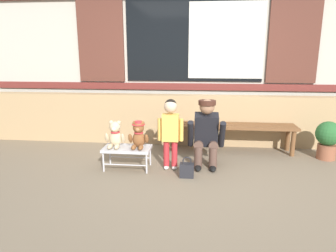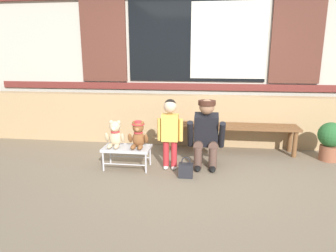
% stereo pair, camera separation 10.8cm
% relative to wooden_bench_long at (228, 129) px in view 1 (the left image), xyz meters
% --- Properties ---
extents(ground_plane, '(60.00, 60.00, 0.00)m').
position_rel_wooden_bench_long_xyz_m(ground_plane, '(-0.58, -1.06, -0.37)').
color(ground_plane, '#756651').
extents(brick_low_wall, '(7.97, 0.25, 0.85)m').
position_rel_wooden_bench_long_xyz_m(brick_low_wall, '(-0.58, 0.37, 0.05)').
color(brick_low_wall, tan).
rests_on(brick_low_wall, ground).
extents(shop_facade, '(8.13, 0.26, 3.60)m').
position_rel_wooden_bench_long_xyz_m(shop_facade, '(-0.58, 0.88, 1.43)').
color(shop_facade, '#B7B2A3').
rests_on(shop_facade, ground).
extents(wooden_bench_long, '(2.10, 0.40, 0.44)m').
position_rel_wooden_bench_long_xyz_m(wooden_bench_long, '(0.00, 0.00, 0.00)').
color(wooden_bench_long, brown).
rests_on(wooden_bench_long, ground).
extents(small_display_bench, '(0.64, 0.36, 0.30)m').
position_rel_wooden_bench_long_xyz_m(small_display_bench, '(-1.42, -0.91, -0.11)').
color(small_display_bench, '#BCBCC1').
rests_on(small_display_bench, ground).
extents(teddy_bear_plain, '(0.28, 0.26, 0.36)m').
position_rel_wooden_bench_long_xyz_m(teddy_bear_plain, '(-1.58, -0.91, 0.09)').
color(teddy_bear_plain, '#CCB289').
rests_on(teddy_bear_plain, small_display_bench).
extents(teddy_bear_with_hat, '(0.28, 0.27, 0.36)m').
position_rel_wooden_bench_long_xyz_m(teddy_bear_with_hat, '(-1.26, -0.91, 0.10)').
color(teddy_bear_with_hat, brown).
rests_on(teddy_bear_with_hat, small_display_bench).
extents(child_standing, '(0.35, 0.18, 0.96)m').
position_rel_wooden_bench_long_xyz_m(child_standing, '(-0.84, -0.86, 0.22)').
color(child_standing, '#B7282D').
rests_on(child_standing, ground).
extents(adult_crouching, '(0.50, 0.49, 0.95)m').
position_rel_wooden_bench_long_xyz_m(adult_crouching, '(-0.35, -0.71, 0.11)').
color(adult_crouching, brown).
rests_on(adult_crouching, ground).
extents(handbag_on_ground, '(0.18, 0.11, 0.27)m').
position_rel_wooden_bench_long_xyz_m(handbag_on_ground, '(-0.60, -1.13, -0.28)').
color(handbag_on_ground, '#232328').
rests_on(handbag_on_ground, ground).
extents(potted_plant, '(0.36, 0.36, 0.57)m').
position_rel_wooden_bench_long_xyz_m(potted_plant, '(1.43, -0.22, -0.05)').
color(potted_plant, brown).
rests_on(potted_plant, ground).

